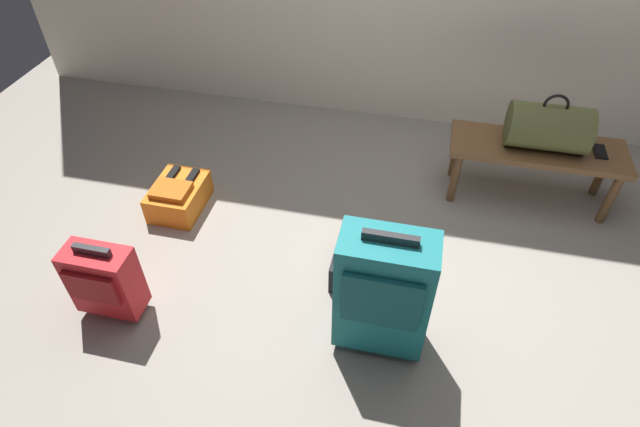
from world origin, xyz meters
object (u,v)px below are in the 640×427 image
Objects in this scene: bench at (536,154)px; cell_phone at (600,151)px; duffel_bag_olive at (548,127)px; backpack_dark at (361,259)px; suitcase_upright_teal at (383,292)px; suitcase_small_red at (104,280)px; backpack_orange at (179,196)px.

bench is 0.34m from cell_phone.
duffel_bag_olive is 1.16× the size of backpack_dark.
suitcase_small_red is at bearing -174.80° from suitcase_upright_teal.
duffel_bag_olive is 3.06× the size of cell_phone.
backpack_dark is (1.16, -0.26, 0.00)m from backpack_orange.
suitcase_upright_teal is at bearing -70.33° from backpack_dark.
backpack_orange and backpack_dark have the same top height.
backpack_dark is at bearing 24.80° from suitcase_small_red.
duffel_bag_olive is 0.61× the size of suitcase_upright_teal.
backpack_dark is at bearing -137.42° from duffel_bag_olive.
suitcase_small_red reaches higher than bench.
duffel_bag_olive reaches higher than backpack_orange.
bench is at bearing 180.00° from duffel_bag_olive.
bench is 1.24m from backpack_dark.
suitcase_upright_teal is 1.50m from backpack_orange.
backpack_orange is (-0.01, 0.80, -0.15)m from suitcase_small_red.
cell_phone is 0.38× the size of backpack_dark.
backpack_dark is at bearing -137.02° from bench.
backpack_orange is at bearing 90.50° from suitcase_small_red.
suitcase_upright_teal is 0.52m from backpack_dark.
cell_phone is 2.47m from backpack_orange.
duffel_bag_olive is 0.34m from cell_phone.
suitcase_upright_teal is (-0.76, -1.25, -0.15)m from duffel_bag_olive.
suitcase_small_red is at bearing -146.47° from duffel_bag_olive.
duffel_bag_olive is 0.96× the size of suitcase_small_red.
bench is 2.63× the size of backpack_orange.
suitcase_upright_teal is at bearing -120.80° from bench.
backpack_orange is (-2.07, -0.57, -0.42)m from duffel_bag_olive.
suitcase_upright_teal reaches higher than backpack_dark.
bench is 2.46m from suitcase_small_red.
suitcase_small_red is at bearing -89.50° from backpack_orange.
duffel_bag_olive is 2.18m from backpack_orange.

